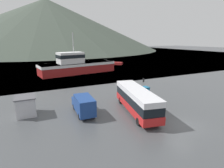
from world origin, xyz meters
TOP-DOWN VIEW (x-y plane):
  - ground_plane at (0.00, 0.00)m, footprint 400.00×400.00m
  - water_surface at (0.00, 140.76)m, footprint 240.00×240.00m
  - hill_backdrop at (4.27, 170.45)m, footprint 203.01×203.01m
  - tour_bus at (-2.64, 5.43)m, footprint 4.49×10.49m
  - delivery_van at (-9.01, 7.84)m, footprint 2.22×5.58m
  - fishing_boat at (-2.81, 35.75)m, footprint 21.74×9.17m
  - storage_bin at (2.61, 10.72)m, footprint 1.03×1.28m
  - dock_kiosk at (-15.61, 10.53)m, footprint 2.42×2.81m
  - small_boat at (14.22, 47.15)m, footprint 6.13×6.09m
  - mooring_bollard at (8.09, 18.98)m, footprint 0.42×0.42m

SIDE VIEW (x-z plane):
  - ground_plane at x=0.00m, z-range 0.00..0.00m
  - water_surface at x=0.00m, z-range 0.00..0.00m
  - mooring_bollard at x=8.09m, z-range 0.03..0.85m
  - small_boat at x=14.22m, z-range 0.00..0.96m
  - storage_bin at x=2.61m, z-range 0.01..1.51m
  - dock_kiosk at x=-15.61m, z-range 0.01..2.46m
  - delivery_van at x=-9.01m, z-range 0.07..2.43m
  - tour_bus at x=-2.64m, z-range 0.20..3.30m
  - fishing_boat at x=-2.81m, z-range -3.31..7.76m
  - hill_backdrop at x=4.27m, z-range 0.00..45.84m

